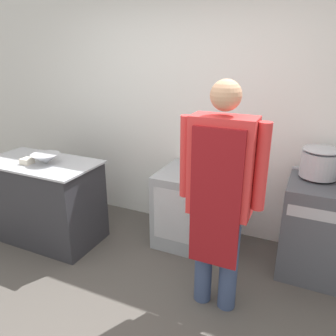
{
  "coord_description": "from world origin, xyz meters",
  "views": [
    {
      "loc": [
        1.22,
        -1.45,
        1.95
      ],
      "look_at": [
        0.09,
        1.0,
        0.98
      ],
      "focal_mm": 35.0,
      "sensor_mm": 36.0,
      "label": 1
    }
  ],
  "objects_px": {
    "stove": "(332,231)",
    "mixing_bowl": "(46,159)",
    "plastic_tub": "(27,161)",
    "fridge_unit": "(193,208)",
    "stock_pot": "(320,162)",
    "person_cook": "(220,189)"
  },
  "relations": [
    {
      "from": "stove",
      "to": "mixing_bowl",
      "type": "distance_m",
      "value": 2.78
    },
    {
      "from": "stove",
      "to": "plastic_tub",
      "type": "distance_m",
      "value": 2.96
    },
    {
      "from": "mixing_bowl",
      "to": "fridge_unit",
      "type": "bearing_deg",
      "value": 24.01
    },
    {
      "from": "stove",
      "to": "fridge_unit",
      "type": "bearing_deg",
      "value": 179.73
    },
    {
      "from": "stove",
      "to": "stock_pot",
      "type": "bearing_deg",
      "value": 149.65
    },
    {
      "from": "stove",
      "to": "fridge_unit",
      "type": "relative_size",
      "value": 1.14
    },
    {
      "from": "fridge_unit",
      "to": "mixing_bowl",
      "type": "height_order",
      "value": "mixing_bowl"
    },
    {
      "from": "mixing_bowl",
      "to": "plastic_tub",
      "type": "distance_m",
      "value": 0.19
    },
    {
      "from": "mixing_bowl",
      "to": "stove",
      "type": "bearing_deg",
      "value": 12.63
    },
    {
      "from": "person_cook",
      "to": "stock_pot",
      "type": "distance_m",
      "value": 1.1
    },
    {
      "from": "fridge_unit",
      "to": "person_cook",
      "type": "relative_size",
      "value": 0.44
    },
    {
      "from": "stove",
      "to": "stock_pot",
      "type": "xyz_separation_m",
      "value": [
        -0.19,
        0.11,
        0.59
      ]
    },
    {
      "from": "fridge_unit",
      "to": "stock_pot",
      "type": "distance_m",
      "value": 1.3
    },
    {
      "from": "stove",
      "to": "person_cook",
      "type": "bearing_deg",
      "value": -136.13
    },
    {
      "from": "plastic_tub",
      "to": "stock_pot",
      "type": "xyz_separation_m",
      "value": [
        2.65,
        0.79,
        0.13
      ]
    },
    {
      "from": "fridge_unit",
      "to": "person_cook",
      "type": "xyz_separation_m",
      "value": [
        0.49,
        -0.8,
        0.62
      ]
    },
    {
      "from": "stock_pot",
      "to": "fridge_unit",
      "type": "bearing_deg",
      "value": -174.78
    },
    {
      "from": "fridge_unit",
      "to": "plastic_tub",
      "type": "xyz_separation_m",
      "value": [
        -1.53,
        -0.69,
        0.51
      ]
    },
    {
      "from": "fridge_unit",
      "to": "mixing_bowl",
      "type": "bearing_deg",
      "value": -155.99
    },
    {
      "from": "person_cook",
      "to": "stock_pot",
      "type": "height_order",
      "value": "person_cook"
    },
    {
      "from": "plastic_tub",
      "to": "stock_pot",
      "type": "distance_m",
      "value": 2.77
    },
    {
      "from": "fridge_unit",
      "to": "stock_pot",
      "type": "height_order",
      "value": "stock_pot"
    }
  ]
}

